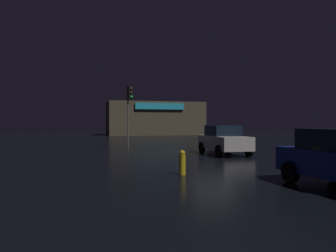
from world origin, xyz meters
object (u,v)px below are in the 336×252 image
object	(u,v)px
traffic_signal_main	(129,100)
car_far	(224,140)
store_building	(155,119)
fire_hydrant	(182,163)

from	to	relation	value
traffic_signal_main	car_far	xyz separation A→B (m)	(4.58, -5.49, -2.51)
store_building	fire_hydrant	bearing A→B (deg)	-100.86
traffic_signal_main	car_far	distance (m)	7.58
store_building	fire_hydrant	world-z (taller)	store_building
car_far	fire_hydrant	xyz separation A→B (m)	(-4.42, -6.42, -0.41)
store_building	traffic_signal_main	xyz separation A→B (m)	(-7.57, -26.67, 0.85)
car_far	fire_hydrant	bearing A→B (deg)	-124.53
traffic_signal_main	fire_hydrant	world-z (taller)	traffic_signal_main
car_far	traffic_signal_main	bearing A→B (deg)	129.86
store_building	traffic_signal_main	bearing A→B (deg)	-105.84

